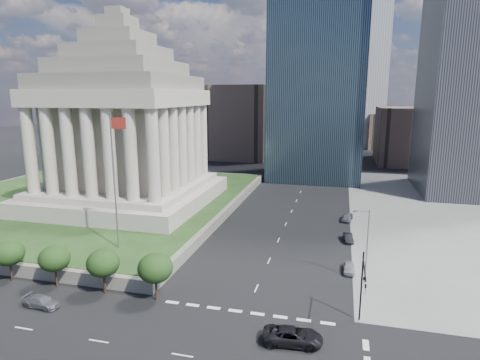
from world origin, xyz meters
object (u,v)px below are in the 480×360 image
(traffic_signal_ne, at_px, (363,283))
(parked_sedan_far, at_px, (347,217))
(suv_grey, at_px, (42,302))
(parked_sedan_near, at_px, (349,268))
(pickup_truck, at_px, (293,336))
(street_lamp_north, at_px, (366,242))
(war_memorial, at_px, (123,109))
(flagpole, at_px, (115,174))
(parked_sedan_mid, at_px, (348,238))

(traffic_signal_ne, relative_size, parked_sedan_far, 1.78)
(suv_grey, height_order, parked_sedan_far, parked_sedan_far)
(parked_sedan_near, bearing_deg, pickup_truck, -107.78)
(street_lamp_north, bearing_deg, parked_sedan_far, 94.07)
(street_lamp_north, distance_m, parked_sedan_far, 27.56)
(war_memorial, relative_size, flagpole, 1.95)
(parked_sedan_far, bearing_deg, war_memorial, -166.54)
(war_memorial, relative_size, street_lamp_north, 3.90)
(war_memorial, height_order, parked_sedan_far, war_memorial)
(parked_sedan_near, xyz_separation_m, parked_sedan_mid, (0.00, 12.41, -0.01))
(war_memorial, height_order, parked_sedan_near, war_memorial)
(pickup_truck, xyz_separation_m, parked_sedan_mid, (5.58, 30.87, -0.18))
(traffic_signal_ne, relative_size, street_lamp_north, 0.80)
(pickup_truck, xyz_separation_m, suv_grey, (-29.24, -0.18, -0.17))
(war_memorial, xyz_separation_m, traffic_signal_ne, (46.50, -34.30, -16.15))
(flagpole, bearing_deg, traffic_signal_ne, -16.71)
(flagpole, xyz_separation_m, parked_sedan_near, (33.33, 3.91, -12.47))
(pickup_truck, relative_size, parked_sedan_mid, 1.53)
(traffic_signal_ne, distance_m, pickup_truck, 8.99)
(traffic_signal_ne, relative_size, parked_sedan_mid, 2.05)
(parked_sedan_far, bearing_deg, suv_grey, -120.70)
(flagpole, relative_size, suv_grey, 4.45)
(pickup_truck, bearing_deg, street_lamp_north, -31.31)
(traffic_signal_ne, xyz_separation_m, street_lamp_north, (0.83, 11.30, 0.41))
(war_memorial, bearing_deg, pickup_truck, -43.99)
(pickup_truck, height_order, parked_sedan_mid, pickup_truck)
(traffic_signal_ne, height_order, suv_grey, traffic_signal_ne)
(street_lamp_north, distance_m, pickup_truck, 17.88)
(parked_sedan_near, relative_size, parked_sedan_far, 0.84)
(flagpole, relative_size, street_lamp_north, 2.00)
(war_memorial, distance_m, suv_grey, 45.21)
(suv_grey, distance_m, parked_sedan_far, 55.09)
(war_memorial, bearing_deg, street_lamp_north, -25.92)
(war_memorial, xyz_separation_m, parked_sedan_far, (45.40, 4.06, -20.63))
(war_memorial, distance_m, parked_sedan_near, 53.89)
(pickup_truck, bearing_deg, parked_sedan_far, -13.16)
(pickup_truck, height_order, parked_sedan_near, pickup_truck)
(war_memorial, relative_size, parked_sedan_mid, 10.01)
(traffic_signal_ne, height_order, parked_sedan_far, traffic_signal_ne)
(war_memorial, relative_size, pickup_truck, 6.56)
(suv_grey, xyz_separation_m, parked_sedan_mid, (34.81, 31.05, -0.01))
(flagpole, xyz_separation_m, parked_sedan_mid, (33.33, 16.33, -12.47))
(war_memorial, xyz_separation_m, street_lamp_north, (47.33, -23.00, -15.74))
(pickup_truck, bearing_deg, parked_sedan_mid, -16.07)
(street_lamp_north, relative_size, parked_sedan_near, 2.63)
(parked_sedan_mid, relative_size, parked_sedan_far, 0.87)
(war_memorial, height_order, street_lamp_north, war_memorial)
(flagpole, bearing_deg, parked_sedan_far, 40.17)
(flagpole, distance_m, parked_sedan_near, 35.80)
(flagpole, height_order, parked_sedan_near, flagpole)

